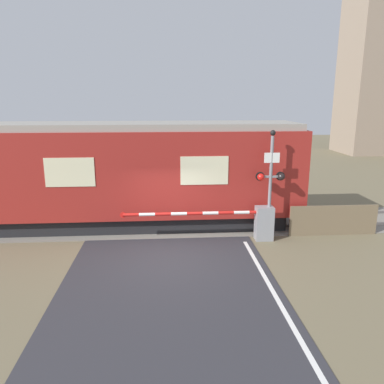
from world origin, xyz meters
name	(u,v)px	position (x,y,z in m)	size (l,w,h in m)	color
ground_plane	(169,256)	(0.00, 0.00, 0.00)	(80.00, 80.00, 0.00)	#6B6047
track_bed	(168,224)	(0.00, 3.10, 0.02)	(36.00, 3.20, 0.13)	slate
train	(79,175)	(-3.26, 3.10, 2.01)	(16.49, 2.74, 3.92)	black
crossing_barrier	(253,222)	(2.93, 1.23, 0.66)	(5.21, 0.44, 1.18)	gray
signal_post	(271,179)	(3.47, 1.28, 2.14)	(1.00, 0.26, 3.77)	gray
distant_building	(376,58)	(18.41, 22.34, 8.30)	(5.33, 5.33, 16.45)	gray
roadside_fence	(333,220)	(5.90, 1.49, 0.55)	(3.20, 0.06, 1.10)	#726047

